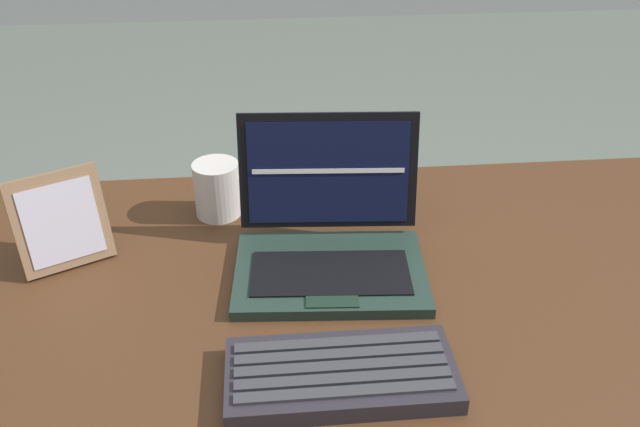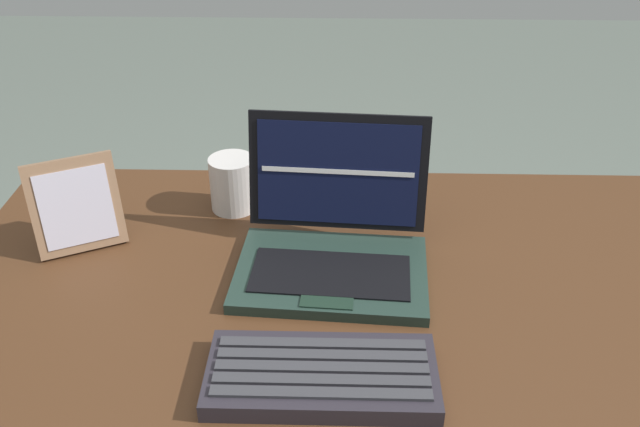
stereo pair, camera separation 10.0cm
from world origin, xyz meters
The scene contains 5 objects.
desk centered at (0.00, 0.00, 0.61)m, with size 1.32×0.74×0.71m.
laptop_front centered at (-0.05, 0.05, 0.76)m, with size 0.31×0.27×0.22m.
external_keyboard centered at (-0.06, -0.21, 0.73)m, with size 0.30×0.14×0.03m.
photo_frame centered at (-0.47, 0.09, 0.79)m, with size 0.15×0.10×0.16m.
coffee_mug centered at (-0.23, 0.23, 0.76)m, with size 0.12×0.08×0.10m.
Camera 1 is at (-0.15, -0.85, 1.37)m, focal length 38.34 mm.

